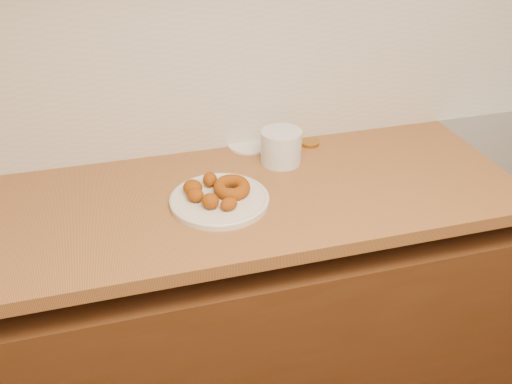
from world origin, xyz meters
TOP-DOWN VIEW (x-y plane):
  - wall_back at (0.00, 2.00)m, footprint 4.00×0.02m
  - base_cabinet at (0.00, 1.69)m, footprint 3.60×0.60m
  - butcher_block at (-0.65, 1.69)m, footprint 2.30×0.62m
  - backsplash at (0.00, 1.99)m, footprint 3.60×0.02m
  - donut_plate at (-0.39, 1.65)m, footprint 0.28×0.28m
  - ring_donut at (-0.35, 1.67)m, footprint 0.12×0.12m
  - fried_dough_chunks at (-0.43, 1.66)m, footprint 0.14×0.19m
  - plastic_tub at (-0.15, 1.83)m, footprint 0.17×0.17m
  - tub_lid at (-0.22, 1.97)m, footprint 0.16×0.16m
  - brass_jar_lid at (-0.02, 1.92)m, footprint 0.08×0.08m
  - wooden_utensil at (-0.41, 1.72)m, footprint 0.16×0.05m

SIDE VIEW (x-z plane):
  - base_cabinet at x=0.00m, z-range 0.00..0.77m
  - butcher_block at x=-0.65m, z-range 0.86..0.90m
  - tub_lid at x=-0.22m, z-range 0.90..0.91m
  - brass_jar_lid at x=-0.02m, z-range 0.90..0.91m
  - wooden_utensil at x=-0.41m, z-range 0.90..0.91m
  - donut_plate at x=-0.39m, z-range 0.90..0.92m
  - ring_donut at x=-0.35m, z-range 0.91..0.96m
  - fried_dough_chunks at x=-0.43m, z-range 0.91..0.96m
  - plastic_tub at x=-0.15m, z-range 0.90..1.01m
  - backsplash at x=0.00m, z-range 0.90..1.50m
  - wall_back at x=0.00m, z-range 0.00..2.70m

